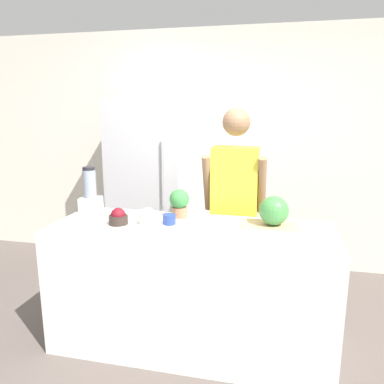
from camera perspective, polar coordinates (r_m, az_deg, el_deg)
ground_plane at (r=2.81m, az=-2.00°, el=-26.09°), size 14.00×14.00×0.00m
wall_back at (r=4.23m, az=5.00°, el=6.37°), size 8.00×0.06×2.60m
counter_island at (r=2.85m, az=-0.17°, el=-14.32°), size 2.02×0.72×0.93m
refrigerator at (r=4.11m, az=-6.32°, el=0.96°), size 0.80×0.66×1.86m
person at (r=3.23m, az=6.44°, el=-2.50°), size 0.53×0.27×1.76m
cutting_board at (r=2.76m, az=11.83°, el=-4.93°), size 0.41×0.23×0.01m
watermelon at (r=2.71m, az=12.37°, el=-2.80°), size 0.21×0.21×0.21m
bowl_cherries at (r=2.78m, az=-11.18°, el=-3.82°), size 0.14×0.14×0.12m
bowl_cream at (r=2.75m, az=-6.76°, el=-3.78°), size 0.13×0.13×0.12m
bowl_small_blue at (r=2.74m, az=-3.49°, el=-4.19°), size 0.09×0.09×0.07m
blender at (r=3.14m, az=-15.25°, el=-0.26°), size 0.15×0.15×0.37m
potted_plant at (r=2.88m, az=-1.94°, el=-1.57°), size 0.15×0.15×0.22m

